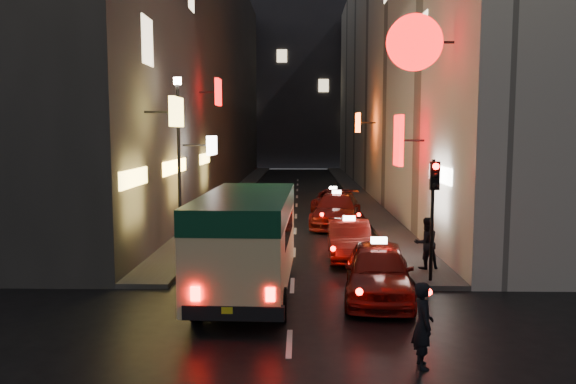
# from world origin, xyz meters

# --- Properties ---
(building_left) EXTENTS (7.39, 52.00, 18.00)m
(building_left) POSITION_xyz_m (-8.00, 33.99, 9.00)
(building_left) COLOR #3B3835
(building_left) RESTS_ON ground
(building_right) EXTENTS (8.10, 52.00, 18.00)m
(building_right) POSITION_xyz_m (8.00, 33.99, 9.00)
(building_right) COLOR #B3AEA4
(building_right) RESTS_ON ground
(building_far) EXTENTS (30.00, 10.00, 22.00)m
(building_far) POSITION_xyz_m (0.00, 66.00, 11.00)
(building_far) COLOR #303035
(building_far) RESTS_ON ground
(sidewalk_left) EXTENTS (1.50, 52.00, 0.15)m
(sidewalk_left) POSITION_xyz_m (-4.25, 34.00, 0.07)
(sidewalk_left) COLOR #44423F
(sidewalk_left) RESTS_ON ground
(sidewalk_right) EXTENTS (1.50, 52.00, 0.15)m
(sidewalk_right) POSITION_xyz_m (4.25, 34.00, 0.07)
(sidewalk_right) COLOR #44423F
(sidewalk_right) RESTS_ON ground
(minibus) EXTENTS (2.46, 6.52, 2.78)m
(minibus) POSITION_xyz_m (-1.21, 7.46, 1.76)
(minibus) COLOR beige
(minibus) RESTS_ON ground
(taxi_near) EXTENTS (2.78, 5.63, 1.90)m
(taxi_near) POSITION_xyz_m (2.31, 7.29, 0.86)
(taxi_near) COLOR maroon
(taxi_near) RESTS_ON ground
(taxi_second) EXTENTS (2.09, 4.92, 1.72)m
(taxi_second) POSITION_xyz_m (1.94, 12.09, 0.78)
(taxi_second) COLOR maroon
(taxi_second) RESTS_ON ground
(taxi_third) EXTENTS (3.11, 5.88, 1.95)m
(taxi_third) POSITION_xyz_m (1.94, 18.95, 0.89)
(taxi_third) COLOR maroon
(taxi_third) RESTS_ON ground
(taxi_far) EXTENTS (2.60, 4.83, 1.63)m
(taxi_far) POSITION_xyz_m (2.05, 23.74, 0.73)
(taxi_far) COLOR maroon
(taxi_far) RESTS_ON ground
(pedestrian_crossing) EXTENTS (0.42, 0.63, 1.85)m
(pedestrian_crossing) POSITION_xyz_m (2.53, 2.89, 0.93)
(pedestrian_crossing) COLOR black
(pedestrian_crossing) RESTS_ON ground
(pedestrian_sidewalk) EXTENTS (0.77, 0.58, 1.84)m
(pedestrian_sidewalk) POSITION_xyz_m (4.17, 10.03, 1.07)
(pedestrian_sidewalk) COLOR black
(pedestrian_sidewalk) RESTS_ON sidewalk_right
(traffic_light) EXTENTS (0.26, 0.43, 3.50)m
(traffic_light) POSITION_xyz_m (4.00, 8.47, 2.69)
(traffic_light) COLOR black
(traffic_light) RESTS_ON sidewalk_right
(lamp_post) EXTENTS (0.28, 0.28, 6.22)m
(lamp_post) POSITION_xyz_m (-4.20, 13.00, 3.72)
(lamp_post) COLOR black
(lamp_post) RESTS_ON sidewalk_left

